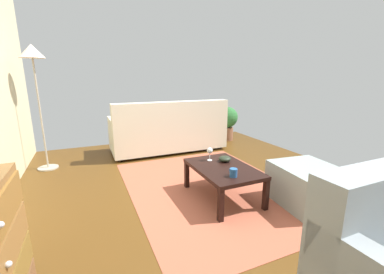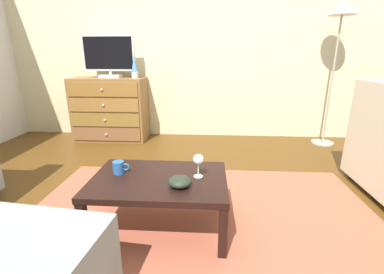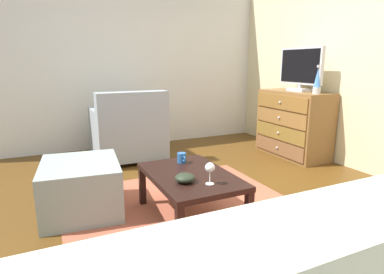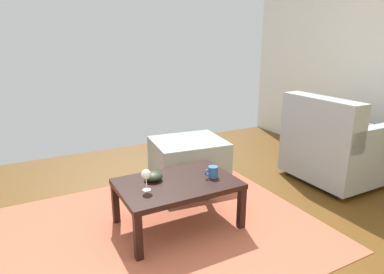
{
  "view_description": "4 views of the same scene",
  "coord_description": "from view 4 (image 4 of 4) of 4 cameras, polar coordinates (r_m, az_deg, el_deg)",
  "views": [
    {
      "loc": [
        -2.29,
        1.15,
        1.33
      ],
      "look_at": [
        0.16,
        0.07,
        0.68
      ],
      "focal_mm": 23.14,
      "sensor_mm": 36.0,
      "label": 1
    },
    {
      "loc": [
        0.24,
        -1.76,
        1.13
      ],
      "look_at": [
        0.13,
        -0.05,
        0.6
      ],
      "focal_mm": 24.7,
      "sensor_mm": 36.0,
      "label": 2
    },
    {
      "loc": [
        2.04,
        -1.19,
        1.2
      ],
      "look_at": [
        -0.21,
        -0.13,
        0.62
      ],
      "focal_mm": 29.93,
      "sensor_mm": 36.0,
      "label": 3
    },
    {
      "loc": [
        0.92,
        1.89,
        1.41
      ],
      "look_at": [
        -0.22,
        -0.24,
        0.69
      ],
      "focal_mm": 31.28,
      "sensor_mm": 36.0,
      "label": 4
    }
  ],
  "objects": [
    {
      "name": "area_rug",
      "position": [
        2.62,
        -8.04,
        -16.03
      ],
      "size": [
        2.6,
        1.9,
        0.01
      ],
      "primitive_type": "cube",
      "color": "#A4513A",
      "rests_on": "ground_plane"
    },
    {
      "name": "ottoman",
      "position": [
        3.43,
        -0.61,
        -3.89
      ],
      "size": [
        0.76,
        0.67,
        0.42
      ],
      "primitive_type": "cube",
      "rotation": [
        0.0,
        0.0,
        -0.11
      ],
      "color": "gray",
      "rests_on": "ground_plane"
    },
    {
      "name": "wine_glass",
      "position": [
        2.38,
        -7.84,
        -6.44
      ],
      "size": [
        0.07,
        0.07,
        0.16
      ],
      "color": "silver",
      "rests_on": "coffee_table"
    },
    {
      "name": "bowl_decorative",
      "position": [
        2.57,
        -6.65,
        -6.63
      ],
      "size": [
        0.14,
        0.14,
        0.06
      ],
      "primitive_type": "ellipsoid",
      "color": "black",
      "rests_on": "coffee_table"
    },
    {
      "name": "coffee_table",
      "position": [
        2.56,
        -2.53,
        -8.5
      ],
      "size": [
        0.88,
        0.59,
        0.37
      ],
      "color": "black",
      "rests_on": "ground_plane"
    },
    {
      "name": "armchair",
      "position": [
        3.64,
        23.2,
        -1.52
      ],
      "size": [
        0.8,
        0.83,
        0.88
      ],
      "color": "#332319",
      "rests_on": "ground_plane"
    },
    {
      "name": "mug",
      "position": [
        2.6,
        3.54,
        -5.93
      ],
      "size": [
        0.11,
        0.08,
        0.08
      ],
      "color": "#275795",
      "rests_on": "coffee_table"
    },
    {
      "name": "ground_plane",
      "position": [
        2.54,
        -1.91,
        -17.72
      ],
      "size": [
        5.69,
        4.62,
        0.05
      ],
      "primitive_type": "cube",
      "color": "#513312"
    }
  ]
}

